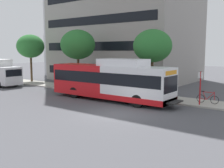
# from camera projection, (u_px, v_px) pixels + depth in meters

# --- Properties ---
(ground_plane) EXTENTS (120.00, 120.00, 0.00)m
(ground_plane) POSITION_uv_depth(u_px,v_px,m) (42.00, 101.00, 22.91)
(ground_plane) COLOR #4C4C51
(sidewalk_curb) EXTENTS (3.00, 56.00, 0.14)m
(sidewalk_curb) POSITION_uv_depth(u_px,v_px,m) (109.00, 92.00, 27.23)
(sidewalk_curb) COLOR #A8A399
(sidewalk_curb) RESTS_ON ground
(transit_bus) EXTENTS (2.58, 12.25, 3.65)m
(transit_bus) POSITION_uv_depth(u_px,v_px,m) (110.00, 81.00, 22.98)
(transit_bus) COLOR white
(transit_bus) RESTS_ON ground
(bus_stop_sign_pole) EXTENTS (0.10, 0.36, 2.60)m
(bus_stop_sign_pole) POSITION_uv_depth(u_px,v_px,m) (200.00, 85.00, 20.46)
(bus_stop_sign_pole) COLOR red
(bus_stop_sign_pole) RESTS_ON sidewalk_curb
(bicycle_parked) EXTENTS (0.52, 1.76, 1.02)m
(bicycle_parked) POSITION_uv_depth(u_px,v_px,m) (208.00, 98.00, 21.07)
(bicycle_parked) COLOR black
(bicycle_parked) RESTS_ON sidewalk_curb
(street_tree_near_stop) EXTENTS (3.63, 3.63, 6.18)m
(street_tree_near_stop) POSITION_uv_depth(u_px,v_px,m) (152.00, 46.00, 24.63)
(street_tree_near_stop) COLOR #4C3823
(street_tree_near_stop) RESTS_ON sidewalk_curb
(street_tree_mid_block) EXTENTS (3.99, 3.99, 6.57)m
(street_tree_mid_block) POSITION_uv_depth(u_px,v_px,m) (78.00, 45.00, 30.28)
(street_tree_mid_block) COLOR #4C3823
(street_tree_mid_block) RESTS_ON sidewalk_curb
(street_tree_far_block) EXTENTS (3.69, 3.69, 6.34)m
(street_tree_far_block) POSITION_uv_depth(u_px,v_px,m) (30.00, 46.00, 35.73)
(street_tree_far_block) COLOR #4C3823
(street_tree_far_block) RESTS_ON sidewalk_curb
(lattice_comm_tower) EXTENTS (1.10, 1.10, 30.45)m
(lattice_comm_tower) POSITION_uv_depth(u_px,v_px,m) (46.00, 16.00, 44.77)
(lattice_comm_tower) COLOR #B7B7BC
(lattice_comm_tower) RESTS_ON ground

